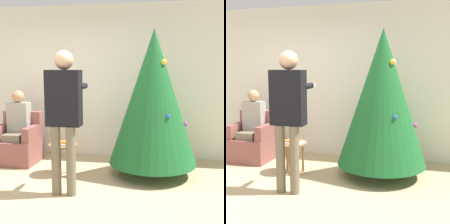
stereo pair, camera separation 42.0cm
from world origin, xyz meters
The scene contains 9 objects.
ground_plane centered at (0.00, 0.00, 0.00)m, with size 14.00×14.00×0.00m, color tan.
wall_back centered at (0.00, 2.23, 1.35)m, with size 8.00×0.06×2.70m.
christmas_tree centered at (1.23, 1.31, 1.17)m, with size 1.30×1.30×2.16m.
armchair centered at (-1.04, 1.53, 0.32)m, with size 0.67×0.63×0.85m.
person_seated centered at (-1.04, 1.51, 0.66)m, with size 0.36×0.46×1.22m.
person_standing centered at (0.17, 0.38, 1.09)m, with size 0.45×0.57×1.81m.
side_stool centered at (-0.10, 1.08, 0.40)m, with size 0.44×0.44×0.46m.
laptop centered at (-0.10, 1.08, 0.47)m, with size 0.32×0.23×0.02m.
book centered at (-0.10, 1.08, 0.49)m, with size 0.21×0.14×0.02m.
Camera 2 is at (1.82, -3.20, 1.58)m, focal length 50.00 mm.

